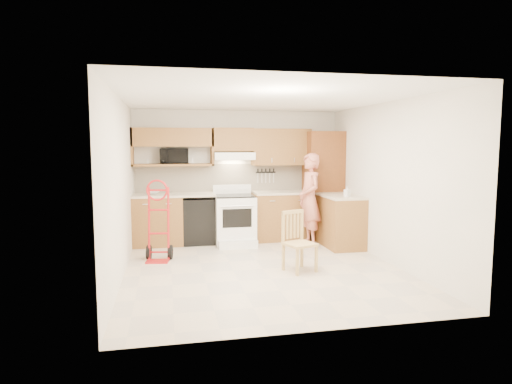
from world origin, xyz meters
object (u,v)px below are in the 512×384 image
object	(u,v)px
hand_truck	(158,225)
dining_chair	(300,242)
range	(235,215)
person	(309,200)
microwave	(174,156)

from	to	relation	value
hand_truck	dining_chair	xyz separation A→B (m)	(2.03, -1.02, -0.15)
range	hand_truck	world-z (taller)	hand_truck
person	hand_truck	bearing A→B (deg)	-81.41
microwave	range	bearing A→B (deg)	-17.31
microwave	dining_chair	distance (m)	3.12
hand_truck	dining_chair	size ratio (longest dim) A/B	1.33
microwave	person	bearing A→B (deg)	-14.96
person	hand_truck	world-z (taller)	person
person	dining_chair	distance (m)	1.76
microwave	dining_chair	world-z (taller)	microwave
range	hand_truck	xyz separation A→B (m)	(-1.38, -0.92, 0.04)
person	dining_chair	world-z (taller)	person
dining_chair	person	bearing A→B (deg)	46.88
person	hand_truck	distance (m)	2.77
person	microwave	bearing A→B (deg)	-110.14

